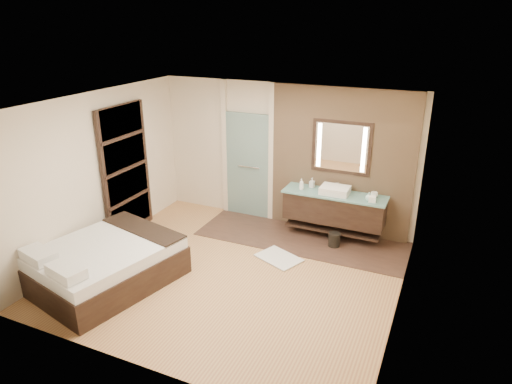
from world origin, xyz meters
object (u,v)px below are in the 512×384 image
at_px(vanity, 334,208).
at_px(waste_bin, 334,240).
at_px(bed, 105,264).
at_px(mirror_unit, 341,147).

relative_size(vanity, waste_bin, 7.20).
bearing_deg(vanity, waste_bin, -70.44).
height_order(vanity, bed, vanity).
bearing_deg(bed, mirror_unit, 62.33).
relative_size(mirror_unit, waste_bin, 4.12).
bearing_deg(mirror_unit, bed, -131.19).
xyz_separation_m(mirror_unit, bed, (-2.75, -3.14, -1.33)).
bearing_deg(waste_bin, mirror_unit, 102.07).
distance_m(vanity, mirror_unit, 1.10).
relative_size(vanity, mirror_unit, 1.75).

